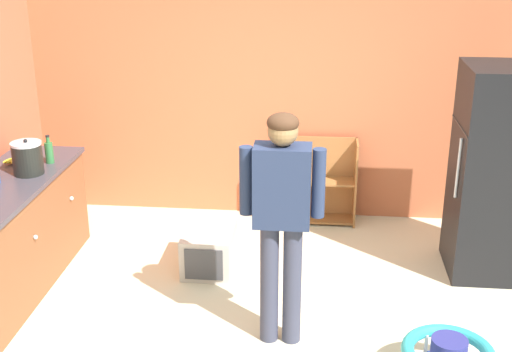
# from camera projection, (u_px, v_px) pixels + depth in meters

# --- Properties ---
(ground_plane) EXTENTS (12.00, 12.00, 0.00)m
(ground_plane) POSITION_uv_depth(u_px,v_px,m) (276.00, 340.00, 4.89)
(ground_plane) COLOR beige
(ground_plane) RESTS_ON ground
(back_wall) EXTENTS (5.20, 0.06, 2.70)m
(back_wall) POSITION_uv_depth(u_px,v_px,m) (295.00, 84.00, 6.59)
(back_wall) COLOR #CA6842
(back_wall) RESTS_ON ground
(refrigerator) EXTENTS (0.73, 0.68, 1.78)m
(refrigerator) POSITION_uv_depth(u_px,v_px,m) (499.00, 173.00, 5.57)
(refrigerator) COLOR black
(refrigerator) RESTS_ON ground
(bookshelf) EXTENTS (0.80, 0.28, 0.85)m
(bookshelf) POSITION_uv_depth(u_px,v_px,m) (309.00, 185.00, 6.74)
(bookshelf) COLOR #A26635
(bookshelf) RESTS_ON ground
(standing_person) EXTENTS (0.57, 0.22, 1.69)m
(standing_person) POSITION_uv_depth(u_px,v_px,m) (282.00, 209.00, 4.54)
(standing_person) COLOR #3A3C51
(standing_person) RESTS_ON ground
(pet_carrier) EXTENTS (0.42, 0.55, 0.36)m
(pet_carrier) POSITION_uv_depth(u_px,v_px,m) (209.00, 250.00, 5.83)
(pet_carrier) COLOR beige
(pet_carrier) RESTS_ON ground
(crock_pot) EXTENTS (0.25, 0.25, 0.30)m
(crock_pot) POSITION_uv_depth(u_px,v_px,m) (27.00, 158.00, 5.48)
(crock_pot) COLOR black
(crock_pot) RESTS_ON kitchen_counter
(banana_bunch) EXTENTS (0.15, 0.16, 0.04)m
(banana_bunch) POSITION_uv_depth(u_px,v_px,m) (13.00, 160.00, 5.75)
(banana_bunch) COLOR yellow
(banana_bunch) RESTS_ON kitchen_counter
(green_glass_bottle) EXTENTS (0.07, 0.07, 0.25)m
(green_glass_bottle) POSITION_uv_depth(u_px,v_px,m) (49.00, 152.00, 5.75)
(green_glass_bottle) COLOR #33753D
(green_glass_bottle) RESTS_ON kitchen_counter
(orange_cup) EXTENTS (0.08, 0.08, 0.09)m
(orange_cup) POSITION_uv_depth(u_px,v_px,m) (25.00, 144.00, 6.10)
(orange_cup) COLOR orange
(orange_cup) RESTS_ON kitchen_counter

